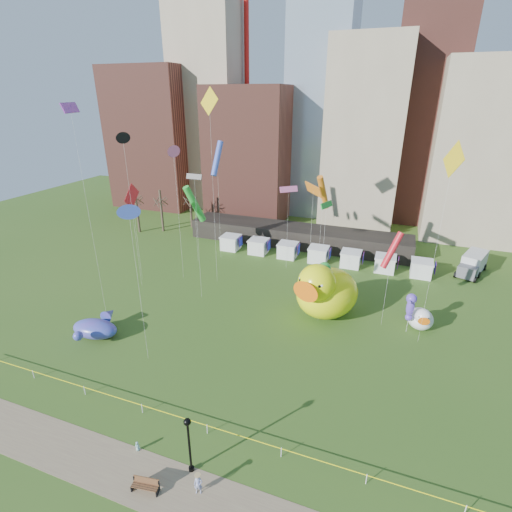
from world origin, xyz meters
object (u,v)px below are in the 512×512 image
at_px(lamppost, 189,439).
at_px(small_duck, 421,318).
at_px(box_truck, 473,263).
at_px(woman, 198,484).
at_px(big_duck, 325,291).
at_px(park_bench, 146,485).
at_px(whale_inflatable, 96,327).
at_px(toddler, 137,446).
at_px(seahorse_purple, 411,305).
at_px(seahorse_green, 324,277).

bearing_deg(lamppost, small_duck, 58.24).
height_order(lamppost, box_truck, lamppost).
bearing_deg(small_duck, woman, -123.75).
bearing_deg(woman, big_duck, 63.29).
xyz_separation_m(park_bench, lamppost, (2.11, 2.35, 2.46)).
bearing_deg(whale_inflatable, woman, -38.36).
bearing_deg(lamppost, toddler, 179.39).
xyz_separation_m(seahorse_purple, toddler, (-18.42, -23.30, -3.02)).
bearing_deg(seahorse_green, toddler, -97.24).
xyz_separation_m(whale_inflatable, woman, (19.02, -12.08, -0.22)).
relative_size(woman, toddler, 1.98).
bearing_deg(box_truck, seahorse_green, -111.94).
distance_m(lamppost, woman, 2.82).
bearing_deg(small_duck, big_duck, -179.88).
bearing_deg(whale_inflatable, park_bench, -45.99).
bearing_deg(park_bench, seahorse_green, 66.76).
height_order(park_bench, box_truck, box_truck).
bearing_deg(toddler, seahorse_purple, 29.64).
bearing_deg(box_truck, seahorse_purple, -93.37).
bearing_deg(lamppost, whale_inflatable, 148.68).
relative_size(seahorse_purple, toddler, 6.04).
bearing_deg(woman, seahorse_purple, 43.68).
xyz_separation_m(box_truck, toddler, (-27.20, -43.09, -1.08)).
distance_m(small_duck, seahorse_green, 11.61).
bearing_deg(seahorse_purple, toddler, -112.77).
relative_size(lamppost, toddler, 6.11).
bearing_deg(big_duck, whale_inflatable, -131.16).
bearing_deg(big_duck, seahorse_purple, 17.58).
bearing_deg(seahorse_green, lamppost, -86.88).
distance_m(seahorse_purple, whale_inflatable, 34.12).
bearing_deg(toddler, lamppost, -22.65).
distance_m(park_bench, toddler, 3.41).
xyz_separation_m(big_duck, seahorse_green, (-0.15, -0.38, 1.94)).
distance_m(big_duck, whale_inflatable, 25.81).
bearing_deg(box_truck, park_bench, -98.02).
relative_size(seahorse_purple, lamppost, 0.99).
xyz_separation_m(whale_inflatable, lamppost, (17.75, -10.80, 1.95)).
bearing_deg(big_duck, woman, -78.49).
height_order(box_truck, woman, box_truck).
distance_m(small_duck, whale_inflatable, 35.77).
xyz_separation_m(big_duck, park_bench, (-6.66, -25.93, -2.81)).
bearing_deg(toddler, woman, -34.95).
bearing_deg(park_bench, small_duck, 48.31).
height_order(lamppost, woman, lamppost).
xyz_separation_m(box_truck, woman, (-21.39, -44.42, -0.69)).
height_order(big_duck, toddler, big_duck).
xyz_separation_m(seahorse_green, whale_inflatable, (-22.15, -12.40, -4.23)).
relative_size(big_duck, woman, 6.55).
relative_size(whale_inflatable, lamppost, 1.36).
bearing_deg(seahorse_purple, whale_inflatable, -142.80).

